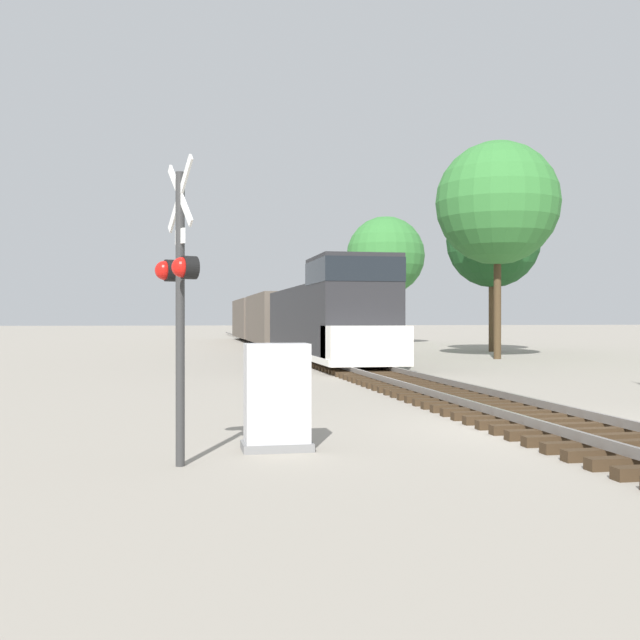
# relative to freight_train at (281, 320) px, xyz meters

# --- Properties ---
(ground_plane) EXTENTS (400.00, 400.00, 0.00)m
(ground_plane) POSITION_rel_freight_train_xyz_m (0.00, -35.24, -1.88)
(ground_plane) COLOR gray
(rail_track_bed) EXTENTS (2.60, 160.00, 0.31)m
(rail_track_bed) POSITION_rel_freight_train_xyz_m (0.00, -35.24, -1.75)
(rail_track_bed) COLOR #382819
(rail_track_bed) RESTS_ON ground
(freight_train) EXTENTS (2.94, 47.26, 4.28)m
(freight_train) POSITION_rel_freight_train_xyz_m (0.00, 0.00, 0.00)
(freight_train) COLOR #232326
(freight_train) RESTS_ON ground
(crossing_signal_near) EXTENTS (0.58, 1.00, 4.04)m
(crossing_signal_near) POSITION_rel_freight_train_xyz_m (-6.45, -37.26, 0.51)
(crossing_signal_near) COLOR #333333
(crossing_signal_near) RESTS_ON ground
(relay_cabinet) EXTENTS (1.03, 0.63, 1.58)m
(relay_cabinet) POSITION_rel_freight_train_xyz_m (-5.01, -36.29, -1.11)
(relay_cabinet) COLOR slate
(relay_cabinet) RESTS_ON ground
(tree_far_right) EXTENTS (5.93, 5.93, 10.48)m
(tree_far_right) POSITION_rel_freight_train_xyz_m (8.66, -13.53, 5.61)
(tree_far_right) COLOR #473521
(tree_far_right) RESTS_ON ground
(tree_mid_background) EXTENTS (5.50, 5.50, 9.29)m
(tree_mid_background) POSITION_rel_freight_train_xyz_m (11.81, -5.88, 4.62)
(tree_mid_background) COLOR brown
(tree_mid_background) RESTS_ON ground
(tree_deep_background) EXTENTS (6.04, 6.04, 9.84)m
(tree_deep_background) POSITION_rel_freight_train_xyz_m (9.32, 8.56, 4.92)
(tree_deep_background) COLOR brown
(tree_deep_background) RESTS_ON ground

